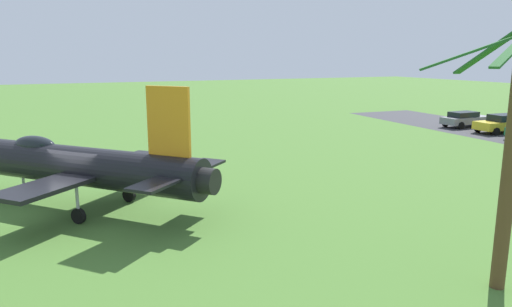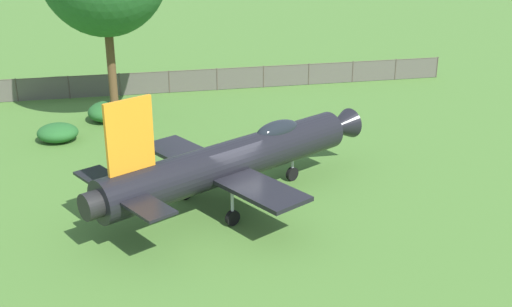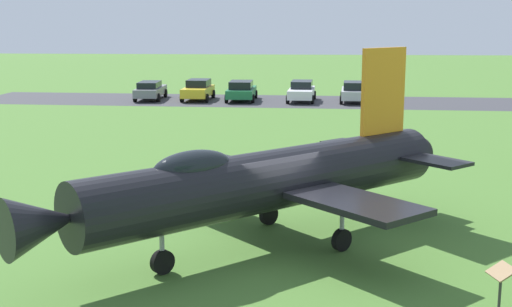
{
  "view_description": "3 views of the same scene",
  "coord_description": "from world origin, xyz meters",
  "views": [
    {
      "loc": [
        -20.34,
        1.06,
        6.27
      ],
      "look_at": [
        0.89,
        -8.27,
        1.5
      ],
      "focal_mm": 33.28,
      "sensor_mm": 36.0,
      "label": 1
    },
    {
      "loc": [
        1.68,
        -23.19,
        11.3
      ],
      "look_at": [
        1.05,
        -1.28,
        2.66
      ],
      "focal_mm": 44.87,
      "sensor_mm": 36.0,
      "label": 2
    },
    {
      "loc": [
        -0.86,
        17.8,
        6.05
      ],
      "look_at": [
        0.4,
        0.36,
        2.6
      ],
      "focal_mm": 48.14,
      "sensor_mm": 36.0,
      "label": 3
    }
  ],
  "objects": [
    {
      "name": "palm_tree",
      "position": [
        -11.89,
        -9.93,
        3.76
      ],
      "size": [
        4.02,
        3.93,
        6.96
      ],
      "color": "brown",
      "rests_on": "ground_plane"
    },
    {
      "name": "parked_car_gray",
      "position": [
        10.88,
        -33.26,
        0.73
      ],
      "size": [
        2.05,
        4.77,
        1.39
      ],
      "rotation": [
        0.0,
        0.0,
        4.74
      ],
      "color": "slate",
      "rests_on": "ground_plane"
    },
    {
      "name": "parked_car_yellow",
      "position": [
        7.23,
        -33.31,
        0.79
      ],
      "size": [
        2.19,
        4.32,
        1.53
      ],
      "rotation": [
        0.0,
        0.0,
        7.81
      ],
      "color": "gold",
      "rests_on": "ground_plane"
    },
    {
      "name": "display_jet",
      "position": [
        0.27,
        0.25,
        1.86
      ],
      "size": [
        11.4,
        10.9,
        5.2
      ],
      "rotation": [
        0.0,
        0.0,
        0.75
      ],
      "color": "black",
      "rests_on": "ground_plane"
    },
    {
      "name": "ground_plane",
      "position": [
        0.0,
        0.0,
        0.0
      ],
      "size": [
        200.0,
        200.0,
        0.0
      ],
      "primitive_type": "plane",
      "color": "#47722D"
    }
  ]
}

